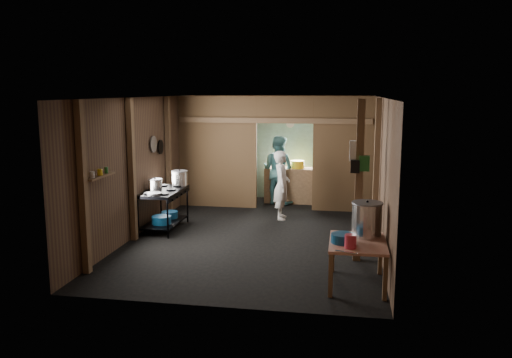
% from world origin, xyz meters
% --- Properties ---
extents(floor, '(4.50, 7.00, 0.00)m').
position_xyz_m(floor, '(0.00, 0.00, 0.00)').
color(floor, black).
rests_on(floor, ground).
extents(ceiling, '(4.50, 7.00, 0.00)m').
position_xyz_m(ceiling, '(0.00, 0.00, 2.60)').
color(ceiling, '#36322D').
rests_on(ceiling, ground).
extents(wall_back, '(4.50, 0.00, 2.60)m').
position_xyz_m(wall_back, '(0.00, 3.50, 1.30)').
color(wall_back, '#4F3A26').
rests_on(wall_back, ground).
extents(wall_front, '(4.50, 0.00, 2.60)m').
position_xyz_m(wall_front, '(0.00, -3.50, 1.30)').
color(wall_front, '#4F3A26').
rests_on(wall_front, ground).
extents(wall_left, '(0.00, 7.00, 2.60)m').
position_xyz_m(wall_left, '(-2.25, 0.00, 1.30)').
color(wall_left, '#4F3A26').
rests_on(wall_left, ground).
extents(wall_right, '(0.00, 7.00, 2.60)m').
position_xyz_m(wall_right, '(2.25, 0.00, 1.30)').
color(wall_right, '#4F3A26').
rests_on(wall_right, ground).
extents(partition_left, '(1.85, 0.10, 2.60)m').
position_xyz_m(partition_left, '(-1.32, 2.20, 1.30)').
color(partition_left, brown).
rests_on(partition_left, floor).
extents(partition_right, '(1.35, 0.10, 2.60)m').
position_xyz_m(partition_right, '(1.57, 2.20, 1.30)').
color(partition_right, brown).
rests_on(partition_right, floor).
extents(partition_header, '(1.30, 0.10, 0.60)m').
position_xyz_m(partition_header, '(0.25, 2.20, 2.30)').
color(partition_header, brown).
rests_on(partition_header, wall_back).
extents(turquoise_panel, '(4.40, 0.06, 2.50)m').
position_xyz_m(turquoise_panel, '(0.00, 3.44, 1.25)').
color(turquoise_panel, '#8DC1B9').
rests_on(turquoise_panel, wall_back).
extents(back_counter, '(1.20, 0.50, 0.85)m').
position_xyz_m(back_counter, '(0.30, 2.95, 0.42)').
color(back_counter, brown).
rests_on(back_counter, floor).
extents(wall_clock, '(0.20, 0.03, 0.20)m').
position_xyz_m(wall_clock, '(0.25, 3.40, 1.90)').
color(wall_clock, silver).
rests_on(wall_clock, wall_back).
extents(post_left_a, '(0.10, 0.12, 2.60)m').
position_xyz_m(post_left_a, '(-2.18, -2.60, 1.30)').
color(post_left_a, brown).
rests_on(post_left_a, floor).
extents(post_left_b, '(0.10, 0.12, 2.60)m').
position_xyz_m(post_left_b, '(-2.18, -0.80, 1.30)').
color(post_left_b, brown).
rests_on(post_left_b, floor).
extents(post_left_c, '(0.10, 0.12, 2.60)m').
position_xyz_m(post_left_c, '(-2.18, 1.20, 1.30)').
color(post_left_c, brown).
rests_on(post_left_c, floor).
extents(post_right, '(0.10, 0.12, 2.60)m').
position_xyz_m(post_right, '(2.18, -0.20, 1.30)').
color(post_right, brown).
rests_on(post_right, floor).
extents(post_free, '(0.12, 0.12, 2.60)m').
position_xyz_m(post_free, '(1.85, -1.30, 1.30)').
color(post_free, brown).
rests_on(post_free, floor).
extents(cross_beam, '(4.40, 0.12, 0.12)m').
position_xyz_m(cross_beam, '(0.00, 2.15, 2.05)').
color(cross_beam, brown).
rests_on(cross_beam, wall_left).
extents(pan_lid_big, '(0.03, 0.34, 0.34)m').
position_xyz_m(pan_lid_big, '(-2.21, 0.40, 1.65)').
color(pan_lid_big, slate).
rests_on(pan_lid_big, wall_left).
extents(pan_lid_small, '(0.03, 0.30, 0.30)m').
position_xyz_m(pan_lid_small, '(-2.21, 0.80, 1.55)').
color(pan_lid_small, black).
rests_on(pan_lid_small, wall_left).
extents(wall_shelf, '(0.14, 0.80, 0.03)m').
position_xyz_m(wall_shelf, '(-2.15, -2.10, 1.40)').
color(wall_shelf, brown).
rests_on(wall_shelf, wall_left).
extents(jar_white, '(0.07, 0.07, 0.10)m').
position_xyz_m(jar_white, '(-2.15, -2.35, 1.47)').
color(jar_white, silver).
rests_on(jar_white, wall_shelf).
extents(jar_yellow, '(0.08, 0.08, 0.10)m').
position_xyz_m(jar_yellow, '(-2.15, -2.10, 1.47)').
color(jar_yellow, gold).
rests_on(jar_yellow, wall_shelf).
extents(jar_green, '(0.06, 0.06, 0.10)m').
position_xyz_m(jar_green, '(-2.15, -1.88, 1.47)').
color(jar_green, '#1D6226').
rests_on(jar_green, wall_shelf).
extents(bag_white, '(0.22, 0.15, 0.32)m').
position_xyz_m(bag_white, '(1.80, -1.22, 1.78)').
color(bag_white, silver).
rests_on(bag_white, post_free).
extents(bag_green, '(0.16, 0.12, 0.24)m').
position_xyz_m(bag_green, '(1.92, -1.36, 1.60)').
color(bag_green, '#1D6226').
rests_on(bag_green, post_free).
extents(bag_black, '(0.14, 0.10, 0.20)m').
position_xyz_m(bag_black, '(1.78, -1.38, 1.55)').
color(bag_black, black).
rests_on(bag_black, post_free).
extents(gas_range, '(0.69, 1.34, 0.79)m').
position_xyz_m(gas_range, '(-1.88, -0.01, 0.40)').
color(gas_range, black).
rests_on(gas_range, floor).
extents(prep_table, '(0.79, 1.08, 0.64)m').
position_xyz_m(prep_table, '(1.83, -2.42, 0.32)').
color(prep_table, tan).
rests_on(prep_table, floor).
extents(stove_pot_large, '(0.37, 0.37, 0.33)m').
position_xyz_m(stove_pot_large, '(-1.71, 0.51, 0.94)').
color(stove_pot_large, silver).
rests_on(stove_pot_large, gas_range).
extents(stove_pot_med, '(0.36, 0.36, 0.24)m').
position_xyz_m(stove_pot_med, '(-2.05, 0.00, 0.89)').
color(stove_pot_med, silver).
rests_on(stove_pot_med, gas_range).
extents(frying_pan, '(0.31, 0.51, 0.07)m').
position_xyz_m(frying_pan, '(-1.88, -0.50, 0.81)').
color(frying_pan, slate).
rests_on(frying_pan, gas_range).
extents(blue_tub_front, '(0.38, 0.38, 0.16)m').
position_xyz_m(blue_tub_front, '(-1.88, -0.18, 0.23)').
color(blue_tub_front, navy).
rests_on(blue_tub_front, gas_range).
extents(blue_tub_back, '(0.33, 0.33, 0.13)m').
position_xyz_m(blue_tub_back, '(-1.88, 0.31, 0.22)').
color(blue_tub_back, navy).
rests_on(blue_tub_back, gas_range).
extents(stock_pot, '(0.50, 0.50, 0.52)m').
position_xyz_m(stock_pot, '(1.96, -2.12, 0.88)').
color(stock_pot, silver).
rests_on(stock_pot, prep_table).
extents(wash_basin, '(0.38, 0.38, 0.13)m').
position_xyz_m(wash_basin, '(1.63, -2.52, 0.70)').
color(wash_basin, navy).
rests_on(wash_basin, prep_table).
extents(pink_bucket, '(0.20, 0.20, 0.19)m').
position_xyz_m(pink_bucket, '(1.72, -2.76, 0.73)').
color(pink_bucket, '#B82A3D').
rests_on(pink_bucket, prep_table).
extents(knife, '(0.30, 0.12, 0.01)m').
position_xyz_m(knife, '(1.67, -2.95, 0.64)').
color(knife, silver).
rests_on(knife, prep_table).
extents(yellow_tub, '(0.34, 0.34, 0.19)m').
position_xyz_m(yellow_tub, '(0.48, 2.95, 0.94)').
color(yellow_tub, gold).
rests_on(yellow_tub, back_counter).
extents(red_cup, '(0.13, 0.13, 0.15)m').
position_xyz_m(red_cup, '(-0.05, 2.95, 0.92)').
color(red_cup, '#A20E00').
rests_on(red_cup, back_counter).
extents(cook, '(0.40, 0.57, 1.47)m').
position_xyz_m(cook, '(0.31, 1.24, 0.73)').
color(cook, silver).
rests_on(cook, floor).
extents(worker_back, '(0.97, 0.87, 1.65)m').
position_xyz_m(worker_back, '(0.03, 2.77, 0.83)').
color(worker_back, teal).
rests_on(worker_back, floor).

